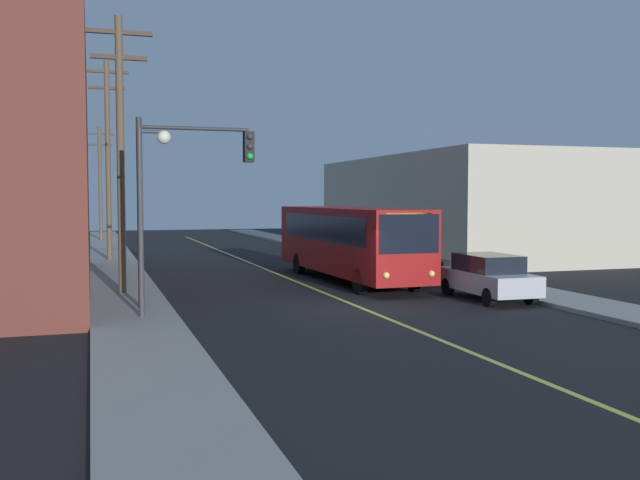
{
  "coord_description": "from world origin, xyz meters",
  "views": [
    {
      "loc": [
        -8.44,
        -21.77,
        3.63
      ],
      "look_at": [
        0.0,
        4.31,
        2.0
      ],
      "focal_mm": 39.9,
      "sensor_mm": 36.0,
      "label": 1
    }
  ],
  "objects_px": {
    "utility_pole_far": "(100,177)",
    "fire_hydrant": "(462,268)",
    "traffic_signal_left_corner": "(189,177)",
    "utility_pole_mid": "(108,152)",
    "street_lamp_left": "(148,194)",
    "city_bus": "(348,240)",
    "utility_pole_near": "(120,141)",
    "parked_car_silver": "(488,276)",
    "parked_car_green": "(357,251)",
    "parked_car_black": "(409,261)"
  },
  "relations": [
    {
      "from": "city_bus",
      "to": "traffic_signal_left_corner",
      "type": "relative_size",
      "value": 2.03
    },
    {
      "from": "utility_pole_mid",
      "to": "utility_pole_near",
      "type": "bearing_deg",
      "value": -89.63
    },
    {
      "from": "parked_car_black",
      "to": "fire_hydrant",
      "type": "xyz_separation_m",
      "value": [
        1.89,
        -1.38,
        -0.26
      ]
    },
    {
      "from": "utility_pole_near",
      "to": "parked_car_green",
      "type": "bearing_deg",
      "value": 31.55
    },
    {
      "from": "utility_pole_near",
      "to": "parked_car_silver",
      "type": "bearing_deg",
      "value": -21.96
    },
    {
      "from": "parked_car_black",
      "to": "parked_car_green",
      "type": "distance_m",
      "value": 5.82
    },
    {
      "from": "parked_car_green",
      "to": "utility_pole_near",
      "type": "height_order",
      "value": "utility_pole_near"
    },
    {
      "from": "parked_car_black",
      "to": "utility_pole_mid",
      "type": "relative_size",
      "value": 0.4
    },
    {
      "from": "utility_pole_near",
      "to": "utility_pole_far",
      "type": "xyz_separation_m",
      "value": [
        -0.27,
        34.63,
        -0.37
      ]
    },
    {
      "from": "parked_car_green",
      "to": "fire_hydrant",
      "type": "bearing_deg",
      "value": -73.43
    },
    {
      "from": "parked_car_silver",
      "to": "parked_car_green",
      "type": "bearing_deg",
      "value": 91.25
    },
    {
      "from": "city_bus",
      "to": "traffic_signal_left_corner",
      "type": "xyz_separation_m",
      "value": [
        -7.61,
        -5.92,
        2.49
      ]
    },
    {
      "from": "parked_car_black",
      "to": "parked_car_green",
      "type": "bearing_deg",
      "value": 92.44
    },
    {
      "from": "parked_car_green",
      "to": "traffic_signal_left_corner",
      "type": "bearing_deg",
      "value": -131.52
    },
    {
      "from": "parked_car_silver",
      "to": "traffic_signal_left_corner",
      "type": "height_order",
      "value": "traffic_signal_left_corner"
    },
    {
      "from": "parked_car_silver",
      "to": "utility_pole_far",
      "type": "height_order",
      "value": "utility_pole_far"
    },
    {
      "from": "city_bus",
      "to": "parked_car_silver",
      "type": "height_order",
      "value": "city_bus"
    },
    {
      "from": "utility_pole_mid",
      "to": "utility_pole_far",
      "type": "height_order",
      "value": "utility_pole_mid"
    },
    {
      "from": "parked_car_black",
      "to": "utility_pole_mid",
      "type": "xyz_separation_m",
      "value": [
        -12.4,
        13.04,
        5.38
      ]
    },
    {
      "from": "utility_pole_mid",
      "to": "street_lamp_left",
      "type": "bearing_deg",
      "value": -88.27
    },
    {
      "from": "parked_car_silver",
      "to": "city_bus",
      "type": "bearing_deg",
      "value": 112.05
    },
    {
      "from": "utility_pole_far",
      "to": "traffic_signal_left_corner",
      "type": "height_order",
      "value": "utility_pole_far"
    },
    {
      "from": "parked_car_silver",
      "to": "street_lamp_left",
      "type": "distance_m",
      "value": 12.18
    },
    {
      "from": "utility_pole_far",
      "to": "fire_hydrant",
      "type": "xyz_separation_m",
      "value": [
        14.47,
        -34.42,
        -4.73
      ]
    },
    {
      "from": "fire_hydrant",
      "to": "parked_car_black",
      "type": "bearing_deg",
      "value": 143.87
    },
    {
      "from": "city_bus",
      "to": "traffic_signal_left_corner",
      "type": "bearing_deg",
      "value": -142.14
    },
    {
      "from": "city_bus",
      "to": "parked_car_black",
      "type": "bearing_deg",
      "value": -6.24
    },
    {
      "from": "city_bus",
      "to": "street_lamp_left",
      "type": "relative_size",
      "value": 2.22
    },
    {
      "from": "parked_car_black",
      "to": "fire_hydrant",
      "type": "height_order",
      "value": "parked_car_black"
    },
    {
      "from": "street_lamp_left",
      "to": "utility_pole_far",
      "type": "bearing_deg",
      "value": 91.12
    },
    {
      "from": "city_bus",
      "to": "utility_pole_near",
      "type": "bearing_deg",
      "value": -168.81
    },
    {
      "from": "utility_pole_mid",
      "to": "utility_pole_far",
      "type": "distance_m",
      "value": 20.02
    },
    {
      "from": "parked_car_silver",
      "to": "utility_pole_far",
      "type": "bearing_deg",
      "value": 107.65
    },
    {
      "from": "parked_car_green",
      "to": "utility_pole_near",
      "type": "bearing_deg",
      "value": -148.45
    },
    {
      "from": "city_bus",
      "to": "parked_car_black",
      "type": "height_order",
      "value": "city_bus"
    },
    {
      "from": "utility_pole_near",
      "to": "traffic_signal_left_corner",
      "type": "height_order",
      "value": "utility_pole_near"
    },
    {
      "from": "utility_pole_far",
      "to": "fire_hydrant",
      "type": "height_order",
      "value": "utility_pole_far"
    },
    {
      "from": "utility_pole_near",
      "to": "utility_pole_far",
      "type": "height_order",
      "value": "utility_pole_near"
    },
    {
      "from": "parked_car_silver",
      "to": "fire_hydrant",
      "type": "distance_m",
      "value": 5.51
    },
    {
      "from": "city_bus",
      "to": "street_lamp_left",
      "type": "xyz_separation_m",
      "value": [
        -9.03,
        -7.64,
        1.92
      ]
    },
    {
      "from": "utility_pole_far",
      "to": "street_lamp_left",
      "type": "xyz_separation_m",
      "value": [
        0.79,
        -40.38,
        -1.57
      ]
    },
    {
      "from": "traffic_signal_left_corner",
      "to": "street_lamp_left",
      "type": "height_order",
      "value": "traffic_signal_left_corner"
    },
    {
      "from": "parked_car_silver",
      "to": "parked_car_black",
      "type": "bearing_deg",
      "value": 90.2
    },
    {
      "from": "parked_car_green",
      "to": "street_lamp_left",
      "type": "distance_m",
      "value": 17.74
    },
    {
      "from": "utility_pole_near",
      "to": "fire_hydrant",
      "type": "relative_size",
      "value": 11.98
    },
    {
      "from": "parked_car_silver",
      "to": "parked_car_green",
      "type": "height_order",
      "value": "same"
    },
    {
      "from": "parked_car_silver",
      "to": "parked_car_green",
      "type": "xyz_separation_m",
      "value": [
        -0.27,
        12.37,
        0.0
      ]
    },
    {
      "from": "utility_pole_near",
      "to": "city_bus",
      "type": "bearing_deg",
      "value": 11.19
    },
    {
      "from": "city_bus",
      "to": "utility_pole_mid",
      "type": "xyz_separation_m",
      "value": [
        -9.64,
        12.74,
        4.4
      ]
    },
    {
      "from": "fire_hydrant",
      "to": "traffic_signal_left_corner",
      "type": "bearing_deg",
      "value": -160.96
    }
  ]
}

